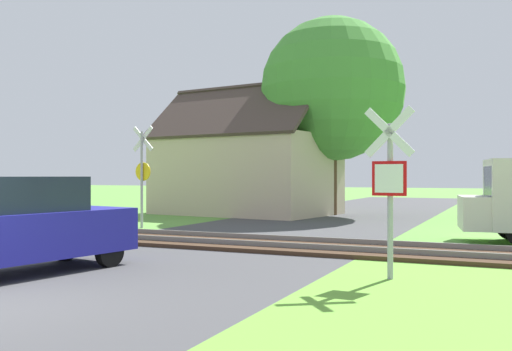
{
  "coord_description": "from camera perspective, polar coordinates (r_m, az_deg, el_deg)",
  "views": [
    {
      "loc": [
        6.86,
        -5.38,
        1.8
      ],
      "look_at": [
        0.5,
        8.88,
        1.8
      ],
      "focal_mm": 40.0,
      "sensor_mm": 36.0,
      "label": 1
    }
  ],
  "objects": [
    {
      "name": "tree_center",
      "position": [
        26.55,
        7.65,
        8.51
      ],
      "size": [
        6.55,
        6.55,
        9.01
      ],
      "color": "#513823",
      "rests_on": "ground"
    },
    {
      "name": "rail_track",
      "position": [
        15.04,
        -3.32,
        -6.65
      ],
      "size": [
        60.0,
        2.6,
        0.22
      ],
      "color": "#422D1E",
      "rests_on": "ground"
    },
    {
      "name": "house",
      "position": [
        26.73,
        -1.0,
        0.44
      ],
      "size": [
        8.86,
        6.74,
        6.08
      ],
      "rotation": [
        0.0,
        0.0,
        -0.15
      ],
      "color": "#C6B293",
      "rests_on": "ground"
    },
    {
      "name": "road_asphalt",
      "position": [
        10.24,
        -18.87,
        -10.1
      ],
      "size": [
        7.69,
        80.0,
        0.01
      ],
      "primitive_type": "cube",
      "color": "#424244",
      "rests_on": "ground"
    },
    {
      "name": "crossing_sign_far",
      "position": [
        19.97,
        -11.3,
        0.56
      ],
      "size": [
        0.88,
        0.16,
        3.51
      ],
      "rotation": [
        0.0,
        0.0,
        -0.08
      ],
      "color": "#9E9EA5",
      "rests_on": "ground"
    },
    {
      "name": "parked_car",
      "position": [
        11.29,
        -22.2,
        -4.6
      ],
      "size": [
        2.33,
        4.23,
        1.78
      ],
      "rotation": [
        0.0,
        0.0,
        -0.18
      ],
      "color": "navy",
      "rests_on": "ground"
    },
    {
      "name": "stop_sign_near",
      "position": [
        10.11,
        13.23,
        -0.66
      ],
      "size": [
        0.88,
        0.16,
        2.99
      ],
      "rotation": [
        0.0,
        0.0,
        3.06
      ],
      "color": "#9E9EA5",
      "rests_on": "ground"
    }
  ]
}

